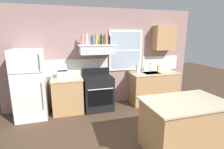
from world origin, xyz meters
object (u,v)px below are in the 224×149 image
(stove_range, at_px, (98,92))
(toaster, at_px, (62,74))
(bottle_balsamic_dark, at_px, (110,40))
(bottle_amber_wine, at_px, (105,40))
(paper_towel_roll, at_px, (138,69))
(bottle_rose_pink, at_px, (82,39))
(bottle_champagne_gold_foil, at_px, (96,40))
(bottle_dark_green_wine, at_px, (101,40))
(refrigerator, at_px, (30,84))
(bottle_blue_liqueur, at_px, (92,40))
(dish_soap_bottle, at_px, (158,68))
(bottle_clear_tall, at_px, (87,40))
(kitchen_island, at_px, (183,126))

(stove_range, bearing_deg, toaster, 174.50)
(stove_range, distance_m, bottle_balsamic_dark, 1.43)
(bottle_amber_wine, relative_size, paper_towel_roll, 1.00)
(stove_range, bearing_deg, bottle_rose_pink, 159.14)
(bottle_champagne_gold_foil, bearing_deg, bottle_dark_green_wine, 11.68)
(refrigerator, distance_m, bottle_rose_pink, 1.67)
(bottle_blue_liqueur, bearing_deg, bottle_dark_green_wine, 10.74)
(toaster, height_order, stove_range, toaster)
(bottle_dark_green_wine, bearing_deg, bottle_champagne_gold_foil, -168.32)
(bottle_amber_wine, relative_size, dish_soap_bottle, 1.50)
(toaster, bearing_deg, bottle_champagne_gold_foil, -1.79)
(bottle_blue_liqueur, height_order, bottle_amber_wine, bottle_amber_wine)
(bottle_rose_pink, bearing_deg, stove_range, -20.86)
(toaster, bearing_deg, bottle_clear_tall, -0.47)
(bottle_blue_liqueur, relative_size, bottle_champagne_gold_foil, 0.87)
(bottle_blue_liqueur, bearing_deg, bottle_balsamic_dark, 6.76)
(toaster, xyz_separation_m, bottle_blue_liqueur, (0.78, -0.05, 0.85))
(bottle_clear_tall, distance_m, paper_towel_roll, 1.64)
(bottle_champagne_gold_foil, bearing_deg, bottle_rose_pink, 167.58)
(bottle_champagne_gold_foil, height_order, bottle_amber_wine, bottle_champagne_gold_foil)
(stove_range, xyz_separation_m, dish_soap_bottle, (1.88, 0.14, 0.54))
(refrigerator, bearing_deg, stove_range, 0.80)
(stove_range, height_order, kitchen_island, stove_range)
(bottle_blue_liqueur, height_order, bottle_champagne_gold_foil, bottle_champagne_gold_foil)
(refrigerator, xyz_separation_m, bottle_champagne_gold_foil, (1.64, 0.08, 1.03))
(bottle_clear_tall, height_order, bottle_dark_green_wine, bottle_clear_tall)
(bottle_dark_green_wine, relative_size, bottle_balsamic_dark, 1.12)
(toaster, distance_m, bottle_amber_wine, 1.41)
(bottle_clear_tall, distance_m, kitchen_island, 2.92)
(paper_towel_roll, relative_size, kitchen_island, 0.19)
(bottle_clear_tall, xyz_separation_m, bottle_amber_wine, (0.48, 0.06, -0.01))
(bottle_champagne_gold_foil, height_order, bottle_balsamic_dark, bottle_champagne_gold_foil)
(toaster, xyz_separation_m, bottle_champagne_gold_foil, (0.89, -0.03, 0.86))
(toaster, relative_size, bottle_champagne_gold_foil, 0.98)
(toaster, bearing_deg, bottle_blue_liqueur, -3.37)
(bottle_amber_wine, bearing_deg, bottle_champagne_gold_foil, -160.09)
(stove_range, distance_m, bottle_champagne_gold_foil, 1.41)
(paper_towel_roll, bearing_deg, kitchen_island, -92.80)
(bottle_dark_green_wine, relative_size, dish_soap_bottle, 1.55)
(bottle_balsamic_dark, bearing_deg, bottle_blue_liqueur, -173.24)
(stove_range, bearing_deg, bottle_balsamic_dark, 15.21)
(stove_range, height_order, paper_towel_roll, paper_towel_roll)
(bottle_clear_tall, distance_m, dish_soap_bottle, 2.30)
(bottle_clear_tall, distance_m, bottle_champagne_gold_foil, 0.24)
(stove_range, bearing_deg, bottle_champagne_gold_foil, 98.70)
(bottle_blue_liqueur, bearing_deg, bottle_clear_tall, 162.34)
(bottle_amber_wine, distance_m, paper_towel_roll, 1.25)
(refrigerator, height_order, dish_soap_bottle, refrigerator)
(bottle_clear_tall, xyz_separation_m, dish_soap_bottle, (2.12, 0.06, -0.87))
(dish_soap_bottle, height_order, kitchen_island, dish_soap_bottle)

